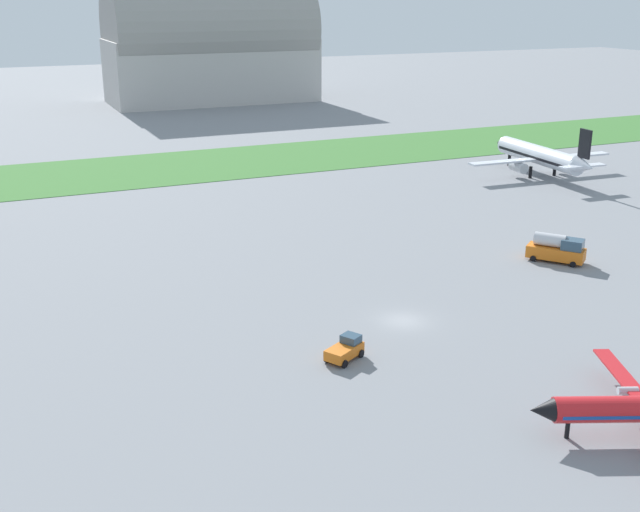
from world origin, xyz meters
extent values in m
plane|color=gray|center=(0.00, 0.00, 0.00)|extent=(600.00, 600.00, 0.00)
cube|color=#3D7533|center=(0.00, 77.68, 0.04)|extent=(360.00, 28.00, 0.08)
cylinder|color=silver|center=(52.62, 46.04, 3.55)|extent=(4.15, 20.60, 3.13)
cone|color=black|center=(53.19, 57.40, 3.55)|extent=(3.20, 2.99, 3.06)
cone|color=silver|center=(52.02, 34.12, 3.94)|extent=(3.01, 4.12, 2.81)
cube|color=black|center=(52.62, 46.04, 3.32)|extent=(4.16, 19.47, 0.44)
cube|color=silver|center=(45.78, 45.82, 3.01)|extent=(13.73, 2.67, 0.31)
cube|color=silver|center=(59.41, 45.13, 3.01)|extent=(13.73, 2.67, 0.31)
cylinder|color=#B7BABF|center=(48.23, 45.70, 1.89)|extent=(1.89, 3.49, 1.72)
cylinder|color=#B7BABF|center=(56.95, 45.26, 1.89)|extent=(1.89, 3.49, 1.72)
cube|color=black|center=(52.05, 34.69, 7.39)|extent=(0.50, 2.57, 4.55)
cube|color=silver|center=(50.06, 34.79, 3.87)|extent=(4.06, 1.90, 0.25)
cube|color=silver|center=(54.04, 34.59, 3.87)|extent=(4.06, 1.90, 0.25)
cylinder|color=black|center=(53.05, 54.56, 1.00)|extent=(0.56, 0.56, 1.99)
cylinder|color=black|center=(50.10, 44.75, 1.00)|extent=(0.56, 0.56, 1.99)
cylinder|color=black|center=(55.00, 44.50, 1.00)|extent=(0.56, 0.56, 1.99)
cone|color=black|center=(-1.57, -22.34, 2.24)|extent=(2.43, 2.41, 1.83)
cube|color=red|center=(7.65, -20.61, 1.92)|extent=(5.16, 9.99, 0.19)
cylinder|color=#B7BABF|center=(6.45, -22.12, 1.92)|extent=(1.61, 1.13, 0.60)
cylinder|color=black|center=(0.15, -23.06, 0.65)|extent=(0.34, 0.34, 1.31)
cube|color=orange|center=(-8.86, -5.35, 0.80)|extent=(4.02, 3.35, 0.90)
cube|color=#334C60|center=(-7.98, -4.85, 1.60)|extent=(1.88, 1.96, 0.70)
cylinder|color=black|center=(-8.21, -3.94, 0.35)|extent=(0.73, 0.56, 0.70)
cylinder|color=black|center=(-7.32, -5.51, 0.35)|extent=(0.73, 0.56, 0.70)
cylinder|color=black|center=(-10.40, -5.19, 0.35)|extent=(0.73, 0.56, 0.70)
cylinder|color=black|center=(-9.50, -6.75, 0.35)|extent=(0.73, 0.56, 0.70)
cube|color=orange|center=(25.02, 8.15, 1.05)|extent=(5.89, 6.60, 1.40)
cylinder|color=silver|center=(24.54, 8.76, 2.52)|extent=(3.41, 3.76, 1.54)
cube|color=#334C60|center=(26.14, 6.71, 2.35)|extent=(3.03, 3.08, 1.20)
cylinder|color=black|center=(27.36, 7.09, 0.35)|extent=(0.63, 0.71, 0.70)
cylinder|color=black|center=(25.47, 5.62, 0.35)|extent=(0.63, 0.71, 0.70)
cylinder|color=black|center=(24.57, 10.68, 0.35)|extent=(0.63, 0.71, 0.70)
cylinder|color=black|center=(22.67, 9.20, 0.35)|extent=(0.63, 0.71, 0.70)
cube|color=#BCB7B2|center=(29.25, 161.81, 8.77)|extent=(57.22, 25.21, 17.54)
cylinder|color=gray|center=(29.25, 161.81, 20.06)|extent=(56.07, 27.73, 27.73)
camera|label=1|loc=(-35.65, -60.69, 30.01)|focal=44.33mm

